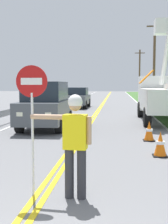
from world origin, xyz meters
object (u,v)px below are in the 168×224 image
at_px(flagger_worker, 75,139).
at_px(oncoming_suv_nearest, 46,105).
at_px(stop_sign_paddle, 32,101).
at_px(utility_pole_far, 140,71).
at_px(utility_pole_mid, 154,60).
at_px(oncoming_sedan_second, 77,98).
at_px(utility_bucket_truck, 162,95).
at_px(traffic_cone_mid, 149,131).
at_px(traffic_cone_lead, 160,144).

relative_size(flagger_worker, oncoming_suv_nearest, 0.39).
relative_size(stop_sign_paddle, utility_pole_far, 0.29).
bearing_deg(utility_pole_mid, oncoming_sedan_second, -128.23).
xyz_separation_m(oncoming_sedan_second, utility_pole_mid, (7.43, 9.43, 3.81)).
bearing_deg(oncoming_suv_nearest, utility_pole_mid, 71.06).
relative_size(oncoming_suv_nearest, utility_pole_mid, 0.52).
relative_size(utility_bucket_truck, traffic_cone_mid, 9.74).
relative_size(traffic_cone_lead, traffic_cone_mid, 1.00).
bearing_deg(traffic_cone_lead, traffic_cone_mid, 91.50).
distance_m(stop_sign_paddle, traffic_cone_lead, 4.46).
distance_m(utility_bucket_truck, utility_pole_far, 40.00).
relative_size(oncoming_sedan_second, traffic_cone_lead, 5.92).
height_order(flagger_worker, oncoming_sedan_second, flagger_worker).
height_order(flagger_worker, oncoming_suv_nearest, oncoming_suv_nearest).
xyz_separation_m(stop_sign_paddle, utility_pole_far, (5.68, 51.55, 2.56)).
xyz_separation_m(oncoming_suv_nearest, oncoming_sedan_second, (-0.10, 11.93, -0.23)).
bearing_deg(utility_bucket_truck, traffic_cone_mid, -102.29).
bearing_deg(utility_bucket_truck, traffic_cone_lead, -98.55).
bearing_deg(utility_bucket_truck, utility_pole_mid, 84.68).
xyz_separation_m(flagger_worker, traffic_cone_mid, (1.88, 5.66, -0.71)).
xyz_separation_m(flagger_worker, utility_pole_mid, (4.88, 29.72, 3.60)).
relative_size(utility_bucket_truck, traffic_cone_lead, 9.74).
relative_size(flagger_worker, stop_sign_paddle, 0.78).
bearing_deg(utility_pole_mid, traffic_cone_mid, -97.11).
xyz_separation_m(utility_pole_mid, utility_pole_far, (0.03, 21.89, -0.38)).
height_order(oncoming_sedan_second, utility_pole_far, utility_pole_far).
height_order(utility_pole_mid, traffic_cone_lead, utility_pole_mid).
distance_m(utility_pole_mid, utility_pole_far, 21.90).
bearing_deg(stop_sign_paddle, oncoming_suv_nearest, 101.46).
bearing_deg(oncoming_sedan_second, utility_pole_far, 76.60).
relative_size(utility_pole_mid, traffic_cone_mid, 12.75).
bearing_deg(traffic_cone_mid, utility_pole_mid, 82.89).
xyz_separation_m(utility_pole_mid, traffic_cone_lead, (-2.94, -26.39, -4.31)).
bearing_deg(traffic_cone_mid, oncoming_suv_nearest, 147.96).
xyz_separation_m(stop_sign_paddle, utility_pole_mid, (5.64, 29.65, 2.94)).
relative_size(oncoming_suv_nearest, traffic_cone_mid, 6.64).
distance_m(flagger_worker, traffic_cone_lead, 3.92).
xyz_separation_m(oncoming_sedan_second, utility_pole_far, (7.46, 31.32, 3.43)).
xyz_separation_m(utility_bucket_truck, utility_pole_mid, (1.67, 17.97, 3.23)).
bearing_deg(oncoming_sedan_second, traffic_cone_mid, -73.18).
height_order(stop_sign_paddle, traffic_cone_lead, stop_sign_paddle).
height_order(traffic_cone_lead, traffic_cone_mid, same).
bearing_deg(traffic_cone_lead, utility_bucket_truck, 81.45).
distance_m(flagger_worker, utility_pole_far, 51.95).
height_order(stop_sign_paddle, traffic_cone_mid, stop_sign_paddle).
relative_size(flagger_worker, utility_bucket_truck, 0.27).
xyz_separation_m(stop_sign_paddle, utility_bucket_truck, (3.97, 11.69, -0.29)).
bearing_deg(utility_pole_far, oncoming_suv_nearest, -99.66).
distance_m(utility_bucket_truck, oncoming_sedan_second, 10.31).
xyz_separation_m(flagger_worker, utility_pole_far, (4.91, 51.61, 3.22)).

